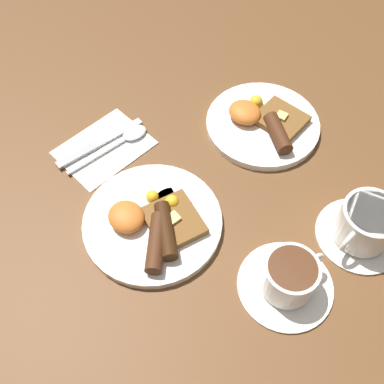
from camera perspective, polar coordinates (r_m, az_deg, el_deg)
ground_plane at (r=0.79m, az=-4.98°, el=-4.11°), size 3.00×3.00×0.00m
breakfast_plate_near at (r=0.78m, az=-4.88°, el=-3.78°), size 0.24×0.24×0.04m
breakfast_plate_far at (r=0.93m, az=9.01°, el=8.73°), size 0.23×0.23×0.05m
teacup_near at (r=0.73m, az=12.17°, el=-10.68°), size 0.15×0.15×0.07m
teacup_far at (r=0.80m, az=21.08°, el=-4.00°), size 0.15×0.15×0.08m
napkin at (r=0.90m, az=-11.09°, el=5.57°), size 0.14×0.18×0.01m
knife at (r=0.91m, az=-12.17°, el=5.83°), size 0.03×0.19×0.01m
spoon at (r=0.91m, az=-8.26°, el=6.90°), size 0.04×0.18×0.01m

